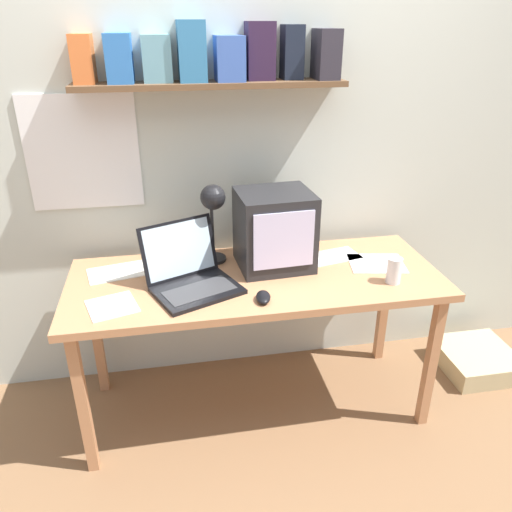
% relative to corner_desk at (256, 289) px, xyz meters
% --- Properties ---
extents(ground_plane, '(12.00, 12.00, 0.00)m').
position_rel_corner_desk_xyz_m(ground_plane, '(0.00, 0.00, -0.68)').
color(ground_plane, brown).
extents(back_wall, '(5.60, 0.24, 2.60)m').
position_rel_corner_desk_xyz_m(back_wall, '(-0.01, 0.42, 0.63)').
color(back_wall, beige).
rests_on(back_wall, ground_plane).
extents(corner_desk, '(1.68, 0.66, 0.74)m').
position_rel_corner_desk_xyz_m(corner_desk, '(0.00, 0.00, 0.00)').
color(corner_desk, '#B87C53').
rests_on(corner_desk, ground_plane).
extents(crt_monitor, '(0.35, 0.32, 0.36)m').
position_rel_corner_desk_xyz_m(crt_monitor, '(0.10, 0.10, 0.24)').
color(crt_monitor, '#232326').
rests_on(crt_monitor, corner_desk).
extents(laptop, '(0.44, 0.43, 0.27)m').
position_rel_corner_desk_xyz_m(laptop, '(-0.30, -0.04, 0.13)').
color(laptop, black).
rests_on(laptop, corner_desk).
extents(desk_lamp, '(0.12, 0.18, 0.40)m').
position_rel_corner_desk_xyz_m(desk_lamp, '(-0.17, 0.14, 0.36)').
color(desk_lamp, black).
rests_on(desk_lamp, corner_desk).
extents(juice_glass, '(0.06, 0.06, 0.12)m').
position_rel_corner_desk_xyz_m(juice_glass, '(0.58, -0.17, 0.12)').
color(juice_glass, white).
rests_on(juice_glass, corner_desk).
extents(computer_mouse, '(0.07, 0.11, 0.03)m').
position_rel_corner_desk_xyz_m(computer_mouse, '(-0.01, -0.22, 0.08)').
color(computer_mouse, black).
rests_on(computer_mouse, corner_desk).
extents(open_notebook, '(0.29, 0.25, 0.00)m').
position_rel_corner_desk_xyz_m(open_notebook, '(0.59, 0.02, 0.07)').
color(open_notebook, white).
rests_on(open_notebook, corner_desk).
extents(loose_paper_near_laptop, '(0.31, 0.21, 0.00)m').
position_rel_corner_desk_xyz_m(loose_paper_near_laptop, '(0.39, 0.13, 0.07)').
color(loose_paper_near_laptop, silver).
rests_on(loose_paper_near_laptop, corner_desk).
extents(loose_paper_near_monitor, '(0.23, 0.23, 0.00)m').
position_rel_corner_desk_xyz_m(loose_paper_near_monitor, '(-0.62, -0.16, 0.07)').
color(loose_paper_near_monitor, white).
rests_on(loose_paper_near_monitor, corner_desk).
extents(printed_handout, '(0.32, 0.23, 0.00)m').
position_rel_corner_desk_xyz_m(printed_handout, '(-0.60, 0.15, 0.07)').
color(printed_handout, white).
rests_on(printed_handout, corner_desk).
extents(floor_cushion, '(0.40, 0.40, 0.11)m').
position_rel_corner_desk_xyz_m(floor_cushion, '(1.28, 0.06, -0.62)').
color(floor_cushion, tan).
rests_on(floor_cushion, ground_plane).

